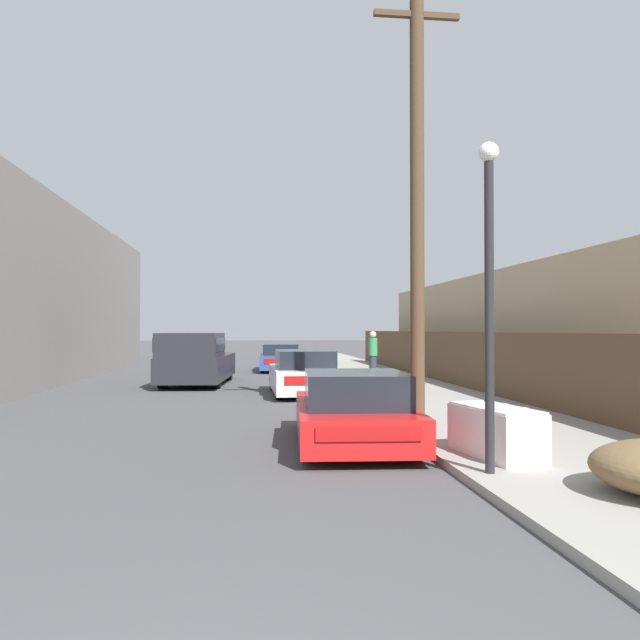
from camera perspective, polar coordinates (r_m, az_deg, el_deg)
sidewalk_curb at (r=26.33m, az=4.14°, el=-4.98°), size 4.20×63.00×0.12m
discarded_fridge at (r=9.46m, az=15.76°, el=-9.77°), size 0.95×1.71×0.74m
parked_sports_car_red at (r=10.62m, az=3.07°, el=-8.33°), size 2.12×4.33×1.24m
car_parked_mid at (r=18.70m, az=-1.47°, el=-4.93°), size 1.96×4.28×1.33m
car_parked_far at (r=29.44m, az=-3.64°, el=-3.49°), size 2.05×4.67×1.27m
pickup_truck at (r=22.09m, az=-11.31°, el=-3.54°), size 2.49×5.57×1.83m
utility_pole at (r=13.24m, az=8.87°, el=11.86°), size 1.80×0.29×9.25m
street_lamp at (r=8.26m, az=15.21°, el=3.71°), size 0.26×0.26×4.23m
wooden_fence at (r=20.11m, az=13.25°, el=-3.56°), size 0.08×34.15×1.75m
building_right_house at (r=24.50m, az=20.01°, el=-0.83°), size 6.00×21.36×3.88m
pedestrian at (r=23.42m, az=4.86°, el=-3.12°), size 0.34×0.34×1.76m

